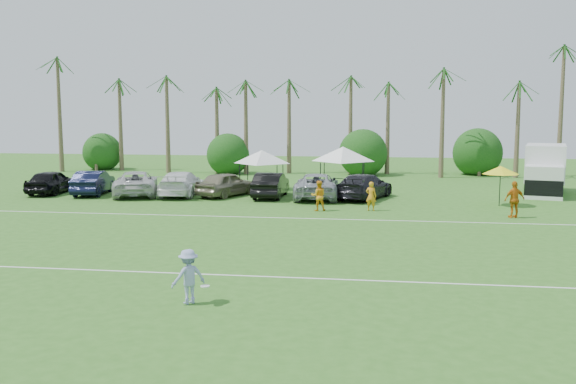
# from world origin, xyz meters

# --- Properties ---
(ground) EXTENTS (120.00, 120.00, 0.00)m
(ground) POSITION_xyz_m (0.00, 0.00, 0.00)
(ground) COLOR #31671F
(ground) RESTS_ON ground
(field_lines) EXTENTS (80.00, 12.10, 0.01)m
(field_lines) POSITION_xyz_m (0.00, 8.00, 0.01)
(field_lines) COLOR white
(field_lines) RESTS_ON ground
(palm_tree_0) EXTENTS (2.40, 2.40, 8.90)m
(palm_tree_0) POSITION_xyz_m (-22.00, 38.00, 7.48)
(palm_tree_0) COLOR brown
(palm_tree_0) RESTS_ON ground
(palm_tree_1) EXTENTS (2.40, 2.40, 9.90)m
(palm_tree_1) POSITION_xyz_m (-17.00, 38.00, 8.35)
(palm_tree_1) COLOR brown
(palm_tree_1) RESTS_ON ground
(palm_tree_2) EXTENTS (2.40, 2.40, 10.90)m
(palm_tree_2) POSITION_xyz_m (-12.00, 38.00, 9.21)
(palm_tree_2) COLOR brown
(palm_tree_2) RESTS_ON ground
(palm_tree_3) EXTENTS (2.40, 2.40, 11.90)m
(palm_tree_3) POSITION_xyz_m (-8.00, 38.00, 10.06)
(palm_tree_3) COLOR brown
(palm_tree_3) RESTS_ON ground
(palm_tree_4) EXTENTS (2.40, 2.40, 8.90)m
(palm_tree_4) POSITION_xyz_m (-4.00, 38.00, 7.48)
(palm_tree_4) COLOR brown
(palm_tree_4) RESTS_ON ground
(palm_tree_5) EXTENTS (2.40, 2.40, 9.90)m
(palm_tree_5) POSITION_xyz_m (0.00, 38.00, 8.35)
(palm_tree_5) COLOR brown
(palm_tree_5) RESTS_ON ground
(palm_tree_6) EXTENTS (2.40, 2.40, 10.90)m
(palm_tree_6) POSITION_xyz_m (4.00, 38.00, 9.21)
(palm_tree_6) COLOR brown
(palm_tree_6) RESTS_ON ground
(palm_tree_7) EXTENTS (2.40, 2.40, 11.90)m
(palm_tree_7) POSITION_xyz_m (8.00, 38.00, 10.06)
(palm_tree_7) COLOR brown
(palm_tree_7) RESTS_ON ground
(palm_tree_8) EXTENTS (2.40, 2.40, 8.90)m
(palm_tree_8) POSITION_xyz_m (13.00, 38.00, 7.48)
(palm_tree_8) COLOR brown
(palm_tree_8) RESTS_ON ground
(palm_tree_9) EXTENTS (2.40, 2.40, 9.90)m
(palm_tree_9) POSITION_xyz_m (18.00, 38.00, 8.35)
(palm_tree_9) COLOR brown
(palm_tree_9) RESTS_ON ground
(palm_tree_10) EXTENTS (2.40, 2.40, 10.90)m
(palm_tree_10) POSITION_xyz_m (23.00, 38.00, 9.21)
(palm_tree_10) COLOR brown
(palm_tree_10) RESTS_ON ground
(bush_tree_0) EXTENTS (4.00, 4.00, 4.00)m
(bush_tree_0) POSITION_xyz_m (-19.00, 39.00, 1.80)
(bush_tree_0) COLOR brown
(bush_tree_0) RESTS_ON ground
(bush_tree_1) EXTENTS (4.00, 4.00, 4.00)m
(bush_tree_1) POSITION_xyz_m (-6.00, 39.00, 1.80)
(bush_tree_1) COLOR brown
(bush_tree_1) RESTS_ON ground
(bush_tree_2) EXTENTS (4.00, 4.00, 4.00)m
(bush_tree_2) POSITION_xyz_m (6.00, 39.00, 1.80)
(bush_tree_2) COLOR brown
(bush_tree_2) RESTS_ON ground
(bush_tree_3) EXTENTS (4.00, 4.00, 4.00)m
(bush_tree_3) POSITION_xyz_m (16.00, 39.00, 1.80)
(bush_tree_3) COLOR brown
(bush_tree_3) RESTS_ON ground
(sideline_player_a) EXTENTS (0.68, 0.52, 1.66)m
(sideline_player_a) POSITION_xyz_m (7.09, 17.17, 0.83)
(sideline_player_a) COLOR orange
(sideline_player_a) RESTS_ON ground
(sideline_player_b) EXTENTS (0.93, 0.79, 1.70)m
(sideline_player_b) POSITION_xyz_m (4.16, 16.74, 0.85)
(sideline_player_b) COLOR orange
(sideline_player_b) RESTS_ON ground
(sideline_player_c) EXTENTS (1.24, 0.84, 1.95)m
(sideline_player_c) POSITION_xyz_m (14.62, 15.83, 0.97)
(sideline_player_c) COLOR orange
(sideline_player_c) RESTS_ON ground
(box_truck) EXTENTS (3.90, 6.82, 3.31)m
(box_truck) POSITION_xyz_m (18.59, 26.25, 1.77)
(box_truck) COLOR white
(box_truck) RESTS_ON ground
(canopy_tent_left) EXTENTS (4.09, 4.09, 3.31)m
(canopy_tent_left) POSITION_xyz_m (-0.81, 25.82, 2.83)
(canopy_tent_left) COLOR black
(canopy_tent_left) RESTS_ON ground
(canopy_tent_right) EXTENTS (4.47, 4.47, 3.62)m
(canopy_tent_right) POSITION_xyz_m (4.93, 26.37, 3.10)
(canopy_tent_right) COLOR black
(canopy_tent_right) RESTS_ON ground
(market_umbrella) EXTENTS (2.14, 2.14, 2.39)m
(market_umbrella) POSITION_xyz_m (14.61, 20.15, 2.14)
(market_umbrella) COLOR black
(market_umbrella) RESTS_ON ground
(frisbee_player) EXTENTS (1.27, 1.13, 1.61)m
(frisbee_player) POSITION_xyz_m (2.12, -1.30, 0.81)
(frisbee_player) COLOR #93A0D1
(frisbee_player) RESTS_ON ground
(parked_car_0) EXTENTS (2.09, 4.84, 1.63)m
(parked_car_0) POSITION_xyz_m (-14.61, 21.62, 0.81)
(parked_car_0) COLOR black
(parked_car_0) RESTS_ON ground
(parked_car_1) EXTENTS (2.46, 5.14, 1.63)m
(parked_car_1) POSITION_xyz_m (-11.58, 21.60, 0.81)
(parked_car_1) COLOR black
(parked_car_1) RESTS_ON ground
(parked_car_2) EXTENTS (4.41, 6.41, 1.63)m
(parked_car_2) POSITION_xyz_m (-8.56, 21.57, 0.81)
(parked_car_2) COLOR #BCBCBC
(parked_car_2) RESTS_ON ground
(parked_car_3) EXTENTS (2.74, 5.78, 1.63)m
(parked_car_3) POSITION_xyz_m (-5.54, 21.89, 0.81)
(parked_car_3) COLOR white
(parked_car_3) RESTS_ON ground
(parked_car_4) EXTENTS (3.65, 5.15, 1.63)m
(parked_car_4) POSITION_xyz_m (-2.51, 22.08, 0.81)
(parked_car_4) COLOR gray
(parked_car_4) RESTS_ON ground
(parked_car_5) EXTENTS (1.75, 4.95, 1.63)m
(parked_car_5) POSITION_xyz_m (0.51, 21.94, 0.81)
(parked_car_5) COLOR black
(parked_car_5) RESTS_ON ground
(parked_car_6) EXTENTS (3.04, 6.00, 1.63)m
(parked_car_6) POSITION_xyz_m (3.53, 21.83, 0.81)
(parked_car_6) COLOR #9A9FA6
(parked_car_6) RESTS_ON ground
(parked_car_7) EXTENTS (4.02, 6.05, 1.63)m
(parked_car_7) POSITION_xyz_m (6.56, 22.12, 0.81)
(parked_car_7) COLOR black
(parked_car_7) RESTS_ON ground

